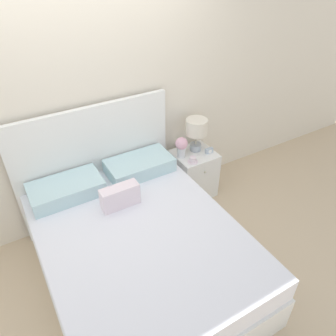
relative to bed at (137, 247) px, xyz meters
name	(u,v)px	position (x,y,z in m)	size (l,w,h in m)	color
ground_plane	(103,211)	(0.00, 0.90, -0.32)	(12.00, 12.00, 0.00)	#CCB28E
wall_back	(83,100)	(0.00, 0.97, 0.98)	(8.00, 0.06, 2.60)	silver
bed	(137,247)	(0.00, 0.00, 0.00)	(1.55, 1.96, 1.27)	white
nightstand	(193,173)	(1.05, 0.68, -0.04)	(0.44, 0.43, 0.55)	white
table_lamp	(196,129)	(1.09, 0.74, 0.49)	(0.23, 0.23, 0.37)	#A8B2BC
flower_vase	(182,146)	(0.89, 0.71, 0.36)	(0.13, 0.13, 0.23)	white
teacup	(193,160)	(0.94, 0.56, 0.26)	(0.11, 0.11, 0.06)	white
alarm_clock	(209,151)	(1.19, 0.61, 0.26)	(0.09, 0.04, 0.06)	silver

